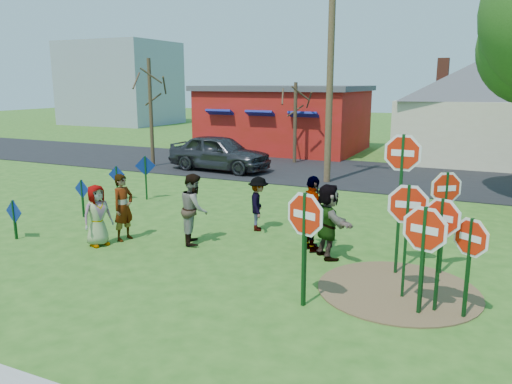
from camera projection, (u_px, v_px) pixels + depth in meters
ground at (224, 246)px, 12.73m from camera, size 120.00×120.00×0.00m
road at (344, 173)px, 22.91m from camera, size 120.00×7.50×0.04m
dirt_patch at (398, 290)px, 9.99m from camera, size 3.20×3.20×0.03m
red_building at (285, 118)px, 30.51m from camera, size 9.40×7.69×3.90m
cream_house at (483, 105)px, 25.78m from camera, size 9.40×9.40×6.50m
distant_building at (121, 83)px, 49.96m from camera, size 10.00×8.00×8.00m
stop_sign_a at (305, 224)px, 8.99m from camera, size 1.05×0.38×2.31m
stop_sign_b at (402, 168)px, 10.38m from camera, size 1.06×0.09×3.18m
stop_sign_c at (441, 229)px, 8.75m from camera, size 0.88×0.34×2.24m
stop_sign_d at (445, 197)px, 10.50m from camera, size 0.79×0.55×2.38m
stop_sign_e at (424, 238)px, 8.68m from camera, size 1.07×0.34×2.14m
stop_sign_f at (470, 244)px, 8.53m from camera, size 0.79×0.51×1.96m
stop_sign_g at (407, 216)px, 9.32m from camera, size 1.02×0.12×2.37m
blue_diamond_a at (14, 215)px, 13.15m from camera, size 0.64×0.08×1.07m
blue_diamond_b at (82, 194)px, 15.31m from camera, size 0.59×0.06×1.19m
blue_diamond_c at (117, 179)px, 17.51m from camera, size 0.61×0.15×1.24m
blue_diamond_d at (146, 172)px, 17.58m from camera, size 0.62×0.39×1.58m
person_a at (97, 215)px, 12.61m from camera, size 0.74×0.90×1.58m
person_b at (123, 207)px, 13.05m from camera, size 0.49×0.69×1.77m
person_c at (194, 209)px, 12.79m from camera, size 1.04×1.11×1.82m
person_d at (258, 204)px, 13.93m from camera, size 0.90×1.13×1.53m
person_e at (312, 214)px, 12.15m from camera, size 1.08×1.13×1.89m
person_f at (328, 221)px, 11.70m from camera, size 1.49×1.60×1.79m
suv at (219, 153)px, 23.36m from camera, size 5.01×2.30×1.67m
utility_pole at (330, 69)px, 19.79m from camera, size 2.15×0.27×8.79m
bare_tree_west at (150, 97)px, 24.01m from camera, size 1.80×1.80×5.22m
bare_tree_east at (295, 111)px, 25.26m from camera, size 1.80×1.80×4.10m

